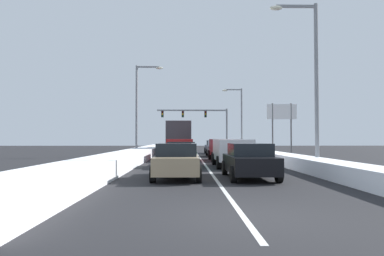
{
  "coord_description": "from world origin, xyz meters",
  "views": [
    {
      "loc": [
        -1.26,
        -8.02,
        1.72
      ],
      "look_at": [
        -0.46,
        38.09,
        3.08
      ],
      "focal_mm": 33.53,
      "sensor_mm": 36.0,
      "label": 1
    }
  ],
  "objects_px": {
    "box_truck_center_lane_fourth": "(179,137)",
    "traffic_light_gantry": "(202,118)",
    "street_lamp_left_mid": "(140,102)",
    "sedan_charcoal_right_lane_fifth": "(214,147)",
    "suv_navy_center_lane_fifth": "(183,144)",
    "street_lamp_right_mid": "(239,114)",
    "sedan_green_center_lane_second": "(181,154)",
    "roadside_sign_right": "(282,117)",
    "sedan_gray_right_lane_fourth": "(217,148)",
    "street_lamp_right_near": "(310,71)",
    "suv_red_center_lane_third": "(180,147)",
    "sedan_black_right_lane_nearest": "(249,161)",
    "suv_white_right_lane_second": "(232,150)",
    "sedan_tan_center_lane_nearest": "(177,161)",
    "suv_maroon_right_lane_third": "(224,148)"
  },
  "relations": [
    {
      "from": "traffic_light_gantry",
      "to": "street_lamp_right_mid",
      "type": "distance_m",
      "value": 8.18
    },
    {
      "from": "suv_navy_center_lane_fifth",
      "to": "street_lamp_right_mid",
      "type": "height_order",
      "value": "street_lamp_right_mid"
    },
    {
      "from": "sedan_charcoal_right_lane_fifth",
      "to": "traffic_light_gantry",
      "type": "height_order",
      "value": "traffic_light_gantry"
    },
    {
      "from": "suv_red_center_lane_third",
      "to": "box_truck_center_lane_fourth",
      "type": "height_order",
      "value": "box_truck_center_lane_fourth"
    },
    {
      "from": "sedan_tan_center_lane_nearest",
      "to": "sedan_black_right_lane_nearest",
      "type": "bearing_deg",
      "value": -1.24
    },
    {
      "from": "sedan_black_right_lane_nearest",
      "to": "sedan_gray_right_lane_fourth",
      "type": "xyz_separation_m",
      "value": [
        0.28,
        18.9,
        0.0
      ]
    },
    {
      "from": "suv_navy_center_lane_fifth",
      "to": "street_lamp_right_mid",
      "type": "bearing_deg",
      "value": 14.66
    },
    {
      "from": "sedan_charcoal_right_lane_fifth",
      "to": "box_truck_center_lane_fourth",
      "type": "xyz_separation_m",
      "value": [
        -3.84,
        -4.49,
        1.14
      ]
    },
    {
      "from": "suv_white_right_lane_second",
      "to": "suv_red_center_lane_third",
      "type": "height_order",
      "value": "same"
    },
    {
      "from": "sedan_gray_right_lane_fourth",
      "to": "suv_white_right_lane_second",
      "type": "bearing_deg",
      "value": -90.95
    },
    {
      "from": "suv_maroon_right_lane_third",
      "to": "sedan_green_center_lane_second",
      "type": "xyz_separation_m",
      "value": [
        -3.24,
        -5.67,
        -0.25
      ]
    },
    {
      "from": "sedan_black_right_lane_nearest",
      "to": "sedan_green_center_lane_second",
      "type": "relative_size",
      "value": 1.0
    },
    {
      "from": "sedan_green_center_lane_second",
      "to": "suv_red_center_lane_third",
      "type": "bearing_deg",
      "value": 91.45
    },
    {
      "from": "roadside_sign_right",
      "to": "street_lamp_right_mid",
      "type": "bearing_deg",
      "value": 111.24
    },
    {
      "from": "street_lamp_right_mid",
      "to": "sedan_green_center_lane_second",
      "type": "bearing_deg",
      "value": -106.42
    },
    {
      "from": "sedan_charcoal_right_lane_fifth",
      "to": "street_lamp_right_near",
      "type": "bearing_deg",
      "value": -80.16
    },
    {
      "from": "box_truck_center_lane_fourth",
      "to": "traffic_light_gantry",
      "type": "xyz_separation_m",
      "value": [
        3.11,
        17.52,
        2.82
      ]
    },
    {
      "from": "box_truck_center_lane_fourth",
      "to": "traffic_light_gantry",
      "type": "height_order",
      "value": "traffic_light_gantry"
    },
    {
      "from": "suv_navy_center_lane_fifth",
      "to": "suv_maroon_right_lane_third",
      "type": "bearing_deg",
      "value": -79.01
    },
    {
      "from": "suv_white_right_lane_second",
      "to": "sedan_green_center_lane_second",
      "type": "xyz_separation_m",
      "value": [
        -3.09,
        0.34,
        -0.25
      ]
    },
    {
      "from": "suv_white_right_lane_second",
      "to": "traffic_light_gantry",
      "type": "height_order",
      "value": "traffic_light_gantry"
    },
    {
      "from": "suv_red_center_lane_third",
      "to": "box_truck_center_lane_fourth",
      "type": "relative_size",
      "value": 0.68
    },
    {
      "from": "sedan_black_right_lane_nearest",
      "to": "street_lamp_left_mid",
      "type": "bearing_deg",
      "value": 110.31
    },
    {
      "from": "traffic_light_gantry",
      "to": "street_lamp_right_near",
      "type": "height_order",
      "value": "street_lamp_right_near"
    },
    {
      "from": "sedan_black_right_lane_nearest",
      "to": "sedan_tan_center_lane_nearest",
      "type": "distance_m",
      "value": 3.12
    },
    {
      "from": "sedan_tan_center_lane_nearest",
      "to": "suv_red_center_lane_third",
      "type": "relative_size",
      "value": 0.92
    },
    {
      "from": "box_truck_center_lane_fourth",
      "to": "street_lamp_left_mid",
      "type": "bearing_deg",
      "value": -162.48
    },
    {
      "from": "sedan_black_right_lane_nearest",
      "to": "traffic_light_gantry",
      "type": "bearing_deg",
      "value": 90.44
    },
    {
      "from": "sedan_green_center_lane_second",
      "to": "roadside_sign_right",
      "type": "height_order",
      "value": "roadside_sign_right"
    },
    {
      "from": "suv_navy_center_lane_fifth",
      "to": "street_lamp_right_near",
      "type": "height_order",
      "value": "street_lamp_right_near"
    },
    {
      "from": "sedan_black_right_lane_nearest",
      "to": "suv_navy_center_lane_fifth",
      "type": "distance_m",
      "value": 29.53
    },
    {
      "from": "sedan_charcoal_right_lane_fifth",
      "to": "street_lamp_right_mid",
      "type": "xyz_separation_m",
      "value": [
        3.79,
        6.21,
        4.19
      ]
    },
    {
      "from": "suv_navy_center_lane_fifth",
      "to": "suv_red_center_lane_third",
      "type": "bearing_deg",
      "value": -90.29
    },
    {
      "from": "suv_maroon_right_lane_third",
      "to": "street_lamp_right_mid",
      "type": "bearing_deg",
      "value": 78.02
    },
    {
      "from": "sedan_green_center_lane_second",
      "to": "traffic_light_gantry",
      "type": "bearing_deg",
      "value": 85.03
    },
    {
      "from": "suv_red_center_lane_third",
      "to": "sedan_green_center_lane_second",
      "type": "bearing_deg",
      "value": -88.55
    },
    {
      "from": "sedan_green_center_lane_second",
      "to": "suv_red_center_lane_third",
      "type": "xyz_separation_m",
      "value": [
        -0.16,
        6.34,
        0.25
      ]
    },
    {
      "from": "street_lamp_left_mid",
      "to": "street_lamp_right_near",
      "type": "bearing_deg",
      "value": -53.8
    },
    {
      "from": "sedan_gray_right_lane_fourth",
      "to": "suv_navy_center_lane_fifth",
      "type": "distance_m",
      "value": 11.0
    },
    {
      "from": "street_lamp_left_mid",
      "to": "roadside_sign_right",
      "type": "relative_size",
      "value": 1.61
    },
    {
      "from": "suv_maroon_right_lane_third",
      "to": "traffic_light_gantry",
      "type": "height_order",
      "value": "traffic_light_gantry"
    },
    {
      "from": "sedan_gray_right_lane_fourth",
      "to": "box_truck_center_lane_fourth",
      "type": "bearing_deg",
      "value": 155.41
    },
    {
      "from": "box_truck_center_lane_fourth",
      "to": "street_lamp_left_mid",
      "type": "xyz_separation_m",
      "value": [
        -3.78,
        -1.19,
        3.35
      ]
    },
    {
      "from": "sedan_tan_center_lane_nearest",
      "to": "street_lamp_left_mid",
      "type": "distance_m",
      "value": 20.25
    },
    {
      "from": "sedan_tan_center_lane_nearest",
      "to": "traffic_light_gantry",
      "type": "bearing_deg",
      "value": 85.74
    },
    {
      "from": "suv_white_right_lane_second",
      "to": "street_lamp_right_near",
      "type": "xyz_separation_m",
      "value": [
        4.03,
        -2.32,
        4.39
      ]
    },
    {
      "from": "sedan_black_right_lane_nearest",
      "to": "suv_red_center_lane_third",
      "type": "relative_size",
      "value": 0.92
    },
    {
      "from": "sedan_gray_right_lane_fourth",
      "to": "street_lamp_right_mid",
      "type": "distance_m",
      "value": 13.66
    },
    {
      "from": "suv_red_center_lane_third",
      "to": "street_lamp_right_near",
      "type": "bearing_deg",
      "value": -51.01
    },
    {
      "from": "suv_maroon_right_lane_third",
      "to": "street_lamp_left_mid",
      "type": "height_order",
      "value": "street_lamp_left_mid"
    }
  ]
}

